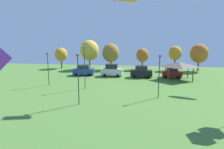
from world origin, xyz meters
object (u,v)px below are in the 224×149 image
object	(u,v)px
park_pavilion	(179,64)
treeline_tree_1	(89,50)
treeline_tree_0	(61,55)
parked_car_third_from_left	(141,72)
light_post_2	(78,77)
parked_car_rightmost_in_row	(172,73)
treeline_tree_3	(142,55)
treeline_tree_4	(175,53)
parked_car_second_from_left	(112,70)
treeline_tree_5	(199,54)
light_post_1	(159,74)
treeline_tree_2	(111,53)
light_post_0	(48,67)
light_post_3	(84,66)
parked_car_leftmost	(84,70)

from	to	relation	value
park_pavilion	treeline_tree_1	distance (m)	23.64
treeline_tree_0	parked_car_third_from_left	bearing A→B (deg)	-24.54
light_post_2	parked_car_rightmost_in_row	bearing A→B (deg)	53.08
treeline_tree_3	treeline_tree_4	size ratio (longest dim) A/B	0.90
parked_car_second_from_left	park_pavilion	size ratio (longest dim) A/B	0.78
treeline_tree_5	light_post_2	bearing A→B (deg)	-127.52
treeline_tree_0	treeline_tree_5	xyz separation A→B (m)	(35.78, 0.34, 0.66)
parked_car_rightmost_in_row	treeline_tree_4	size ratio (longest dim) A/B	0.67
light_post_1	treeline_tree_2	bearing A→B (deg)	113.28
treeline_tree_0	treeline_tree_4	world-z (taller)	treeline_tree_4
parked_car_third_from_left	light_post_1	distance (m)	14.66
parked_car_third_from_left	light_post_0	size ratio (longest dim) A/B	0.79
parked_car_rightmost_in_row	treeline_tree_3	size ratio (longest dim) A/B	0.75
light_post_2	parked_car_second_from_left	bearing A→B (deg)	85.46
parked_car_third_from_left	treeline_tree_5	xyz separation A→B (m)	(14.17, 10.21, 3.20)
light_post_0	light_post_3	xyz separation A→B (m)	(6.89, -1.24, 0.56)
parked_car_rightmost_in_row	park_pavilion	distance (m)	2.75
light_post_3	treeline_tree_4	world-z (taller)	light_post_3
treeline_tree_4	treeline_tree_5	bearing A→B (deg)	-6.35
light_post_3	treeline_tree_3	distance (m)	23.53
treeline_tree_2	park_pavilion	bearing A→B (deg)	-34.88
light_post_1	treeline_tree_2	distance (m)	25.93
treeline_tree_2	light_post_1	bearing A→B (deg)	-66.72
parked_car_third_from_left	treeline_tree_2	distance (m)	12.76
parked_car_leftmost	parked_car_third_from_left	world-z (taller)	parked_car_third_from_left
light_post_0	light_post_1	xyz separation A→B (m)	(18.45, -4.81, 0.14)
parked_car_rightmost_in_row	light_post_2	size ratio (longest dim) A/B	0.66
treeline_tree_2	treeline_tree_3	size ratio (longest dim) A/B	1.22
parked_car_third_from_left	light_post_1	bearing A→B (deg)	-79.78
treeline_tree_3	parked_car_third_from_left	bearing A→B (deg)	-91.45
light_post_1	treeline_tree_5	xyz separation A→B (m)	(11.86, 24.52, 1.02)
treeline_tree_1	parked_car_leftmost	bearing A→B (deg)	-84.53
parked_car_third_from_left	light_post_0	distance (m)	18.84
light_post_1	treeline_tree_3	xyz separation A→B (m)	(-2.04, 25.09, 0.36)
parked_car_third_from_left	light_post_3	xyz separation A→B (m)	(-9.25, -10.75, 2.60)
park_pavilion	light_post_1	distance (m)	14.09
park_pavilion	light_post_0	size ratio (longest dim) A/B	1.03
treeline_tree_4	treeline_tree_5	distance (m)	5.68
parked_car_rightmost_in_row	park_pavilion	xyz separation A→B (m)	(0.99, -1.62, 1.98)
parked_car_leftmost	light_post_0	bearing A→B (deg)	-114.35
park_pavilion	parked_car_third_from_left	bearing A→B (deg)	171.00
parked_car_third_from_left	treeline_tree_2	xyz separation A→B (m)	(-7.93, 9.49, 3.15)
parked_car_rightmost_in_row	light_post_3	xyz separation A→B (m)	(-15.62, -11.20, 2.72)
treeline_tree_4	treeline_tree_2	bearing A→B (deg)	-175.33
parked_car_leftmost	treeline_tree_3	distance (m)	16.70
parked_car_second_from_left	treeline_tree_3	xyz separation A→B (m)	(6.64, 10.33, 2.46)
light_post_0	treeline_tree_3	distance (m)	26.09
light_post_3	treeline_tree_3	xyz separation A→B (m)	(9.52, 21.52, -0.06)
light_post_2	treeline_tree_4	size ratio (longest dim) A/B	1.02
treeline_tree_0	light_post_0	bearing A→B (deg)	-74.23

